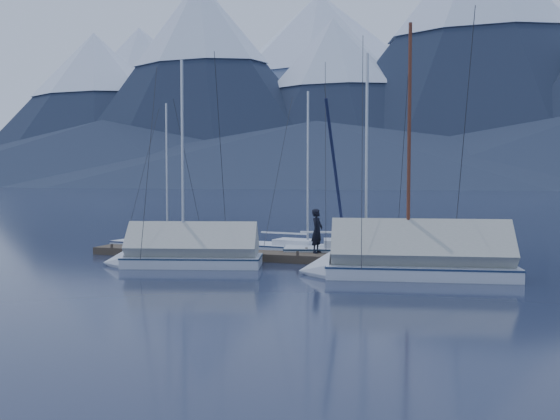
{
  "coord_description": "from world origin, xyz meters",
  "views": [
    {
      "loc": [
        7.89,
        -22.32,
        3.54
      ],
      "look_at": [
        0.0,
        2.0,
        2.2
      ],
      "focal_mm": 38.0,
      "sensor_mm": 36.0,
      "label": 1
    }
  ],
  "objects_px": {
    "sailboat_covered_near": "(403,263)",
    "person": "(317,231)",
    "sailboat_covered_far": "(180,255)",
    "sailboat_open_right": "(378,254)",
    "sailboat_open_left": "(175,247)",
    "sailboat_open_mid": "(316,252)"
  },
  "relations": [
    {
      "from": "sailboat_open_right",
      "to": "person",
      "type": "relative_size",
      "value": 5.25
    },
    {
      "from": "sailboat_covered_near",
      "to": "person",
      "type": "height_order",
      "value": "sailboat_covered_near"
    },
    {
      "from": "sailboat_covered_near",
      "to": "sailboat_covered_far",
      "type": "distance_m",
      "value": 8.9
    },
    {
      "from": "sailboat_open_left",
      "to": "sailboat_open_mid",
      "type": "relative_size",
      "value": 0.96
    },
    {
      "from": "sailboat_open_mid",
      "to": "sailboat_covered_far",
      "type": "relative_size",
      "value": 0.92
    },
    {
      "from": "sailboat_open_mid",
      "to": "sailboat_covered_near",
      "type": "relative_size",
      "value": 0.83
    },
    {
      "from": "sailboat_covered_far",
      "to": "sailboat_covered_near",
      "type": "bearing_deg",
      "value": 1.34
    },
    {
      "from": "sailboat_open_left",
      "to": "sailboat_covered_far",
      "type": "height_order",
      "value": "sailboat_covered_far"
    },
    {
      "from": "person",
      "to": "sailboat_open_left",
      "type": "bearing_deg",
      "value": 85.78
    },
    {
      "from": "sailboat_covered_far",
      "to": "sailboat_open_right",
      "type": "bearing_deg",
      "value": 35.45
    },
    {
      "from": "sailboat_open_right",
      "to": "person",
      "type": "height_order",
      "value": "sailboat_open_right"
    },
    {
      "from": "sailboat_covered_far",
      "to": "person",
      "type": "relative_size",
      "value": 4.77
    },
    {
      "from": "sailboat_open_left",
      "to": "sailboat_open_right",
      "type": "distance_m",
      "value": 10.13
    },
    {
      "from": "sailboat_open_left",
      "to": "sailboat_open_mid",
      "type": "height_order",
      "value": "sailboat_open_mid"
    },
    {
      "from": "sailboat_open_mid",
      "to": "sailboat_covered_near",
      "type": "height_order",
      "value": "sailboat_covered_near"
    },
    {
      "from": "sailboat_open_right",
      "to": "sailboat_covered_near",
      "type": "xyz_separation_m",
      "value": [
        1.67,
        -4.94,
        0.33
      ]
    },
    {
      "from": "sailboat_open_left",
      "to": "sailboat_covered_far",
      "type": "distance_m",
      "value": 5.74
    },
    {
      "from": "sailboat_open_right",
      "to": "sailboat_covered_far",
      "type": "distance_m",
      "value": 8.88
    },
    {
      "from": "sailboat_open_left",
      "to": "sailboat_covered_near",
      "type": "relative_size",
      "value": 0.8
    },
    {
      "from": "sailboat_open_left",
      "to": "person",
      "type": "height_order",
      "value": "sailboat_open_left"
    },
    {
      "from": "sailboat_open_right",
      "to": "person",
      "type": "xyz_separation_m",
      "value": [
        -2.35,
        -1.86,
        1.12
      ]
    },
    {
      "from": "sailboat_open_right",
      "to": "sailboat_open_left",
      "type": "bearing_deg",
      "value": -178.83
    }
  ]
}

